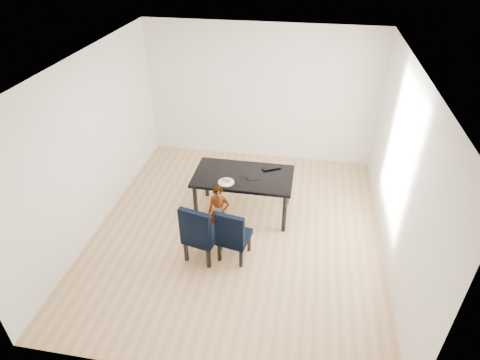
% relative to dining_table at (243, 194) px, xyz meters
% --- Properties ---
extents(floor, '(4.50, 5.00, 0.01)m').
position_rel_dining_table_xyz_m(floor, '(0.00, -0.50, -0.38)').
color(floor, tan).
rests_on(floor, ground).
extents(ceiling, '(4.50, 5.00, 0.01)m').
position_rel_dining_table_xyz_m(ceiling, '(0.00, -0.50, 2.33)').
color(ceiling, white).
rests_on(ceiling, wall_back).
extents(wall_back, '(4.50, 0.01, 2.70)m').
position_rel_dining_table_xyz_m(wall_back, '(0.00, 2.00, 0.98)').
color(wall_back, white).
rests_on(wall_back, ground).
extents(wall_front, '(4.50, 0.01, 2.70)m').
position_rel_dining_table_xyz_m(wall_front, '(0.00, -3.00, 0.98)').
color(wall_front, white).
rests_on(wall_front, ground).
extents(wall_left, '(0.01, 5.00, 2.70)m').
position_rel_dining_table_xyz_m(wall_left, '(-2.25, -0.50, 0.98)').
color(wall_left, silver).
rests_on(wall_left, ground).
extents(wall_right, '(0.01, 5.00, 2.70)m').
position_rel_dining_table_xyz_m(wall_right, '(2.25, -0.50, 0.98)').
color(wall_right, white).
rests_on(wall_right, ground).
extents(dining_table, '(1.60, 0.90, 0.75)m').
position_rel_dining_table_xyz_m(dining_table, '(0.00, 0.00, 0.00)').
color(dining_table, black).
rests_on(dining_table, floor).
extents(chair_left, '(0.55, 0.57, 0.96)m').
position_rel_dining_table_xyz_m(chair_left, '(-0.40, -1.14, 0.10)').
color(chair_left, black).
rests_on(chair_left, floor).
extents(chair_right, '(0.50, 0.51, 0.88)m').
position_rel_dining_table_xyz_m(chair_right, '(0.05, -1.06, 0.07)').
color(chair_right, black).
rests_on(chair_right, floor).
extents(child, '(0.36, 0.25, 0.92)m').
position_rel_dining_table_xyz_m(child, '(-0.27, -0.65, 0.08)').
color(child, orange).
rests_on(child, floor).
extents(plate, '(0.32, 0.32, 0.01)m').
position_rel_dining_table_xyz_m(plate, '(-0.23, -0.26, 0.38)').
color(plate, silver).
rests_on(plate, dining_table).
extents(sandwich, '(0.17, 0.10, 0.07)m').
position_rel_dining_table_xyz_m(sandwich, '(-0.23, -0.25, 0.42)').
color(sandwich, '#C16F45').
rests_on(sandwich, plate).
extents(laptop, '(0.38, 0.33, 0.03)m').
position_rel_dining_table_xyz_m(laptop, '(0.40, 0.33, 0.39)').
color(laptop, black).
rests_on(laptop, dining_table).
extents(cable_tangle, '(0.15, 0.15, 0.01)m').
position_rel_dining_table_xyz_m(cable_tangle, '(0.05, -0.13, 0.38)').
color(cable_tangle, black).
rests_on(cable_tangle, dining_table).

